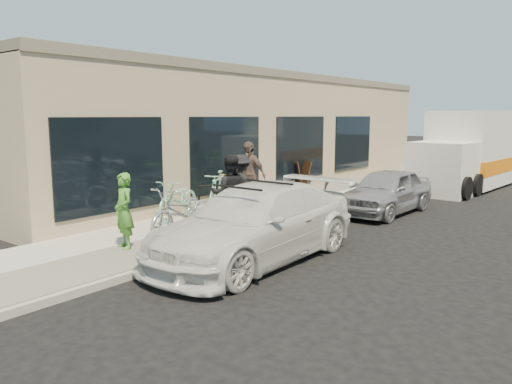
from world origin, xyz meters
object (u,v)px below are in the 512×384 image
Objects in this scene: tandem_bike at (183,212)px; man_standing at (230,194)px; sandwich_board at (299,175)px; sedan_silver at (386,191)px; sedan_white at (255,223)px; bystander_a at (241,184)px; cruiser_bike_a at (218,192)px; moving_truck at (467,154)px; bike_rack at (208,197)px; cruiser_bike_b at (179,199)px; cruiser_bike_c at (236,189)px; bystander_b at (249,175)px; woman_rider at (124,211)px.

tandem_bike is 1.17m from man_standing.
sedan_silver is at bearing 1.65° from sandwich_board.
bystander_a reaches higher than sedan_white.
sandwich_board is 0.54× the size of cruiser_bike_a.
moving_truck is 3.33× the size of cruiser_bike_a.
bike_rack is 0.88m from cruiser_bike_b.
sandwich_board is 0.46× the size of tandem_bike.
sedan_white reaches higher than cruiser_bike_c.
sedan_silver is 5.17m from man_standing.
cruiser_bike_c is at bearing 95.06° from bike_rack.
bystander_b reaches higher than cruiser_bike_a.
bike_rack is at bearing 146.71° from sedan_white.
bike_rack is at bearing -105.62° from moving_truck.
tandem_bike is 1.37× the size of bystander_a.
sedan_white is 2.59× the size of cruiser_bike_b.
man_standing is (1.76, -1.15, 0.39)m from bike_rack.
man_standing reaches higher than sedan_white.
tandem_bike reaches higher than sandwich_board.
bystander_b is at bearing 36.19° from cruiser_bike_a.
bystander_a reaches higher than cruiser_bike_a.
cruiser_bike_b is (-3.51, -4.62, 0.02)m from sedan_silver.
bystander_a is at bearing -68.84° from bystander_b.
tandem_bike reaches higher than sedan_silver.
woman_rider reaches higher than sedan_white.
bike_rack is 0.46× the size of man_standing.
cruiser_bike_b is 2.12m from cruiser_bike_c.
cruiser_bike_a is (-1.48, 2.69, -0.02)m from tandem_bike.
man_standing is at bearing 146.66° from sedan_white.
man_standing reaches higher than bike_rack.
tandem_bike reaches higher than cruiser_bike_c.
man_standing reaches higher than cruiser_bike_c.
woman_rider is at bearing -118.08° from tandem_bike.
bike_rack is 11.01m from moving_truck.
sedan_silver is 1.72× the size of tandem_bike.
bystander_a reaches higher than sandwich_board.
woman_rider reaches higher than cruiser_bike_c.
sedan_silver is 2.04× the size of cruiser_bike_a.
man_standing is at bearing 124.08° from bystander_a.
sedan_silver is 4.24m from cruiser_bike_c.
man_standing is at bearing 87.62° from woman_rider.
man_standing is at bearing -62.34° from bystander_b.
cruiser_bike_c is at bearing -141.93° from sedan_silver.
cruiser_bike_b reaches higher than sandwich_board.
bike_rack is 0.16× the size of sedan_white.
sedan_white reaches higher than tandem_bike.
sedan_white is at bearing -38.64° from sandwich_board.
sandwich_board is at bearing -112.98° from man_standing.
bystander_b is at bearing -102.82° from man_standing.
bystander_b is at bearing -52.77° from sandwich_board.
woman_rider reaches higher than tandem_bike.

